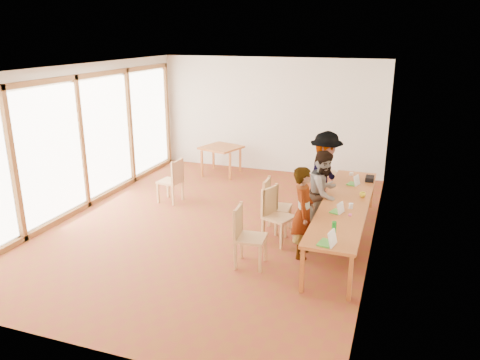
# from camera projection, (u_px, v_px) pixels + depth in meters

# --- Properties ---
(ground) EXTENTS (8.00, 8.00, 0.00)m
(ground) POSITION_uv_depth(u_px,v_px,m) (214.00, 224.00, 9.21)
(ground) COLOR brown
(ground) RESTS_ON ground
(wall_back) EXTENTS (6.00, 0.10, 3.00)m
(wall_back) POSITION_uv_depth(u_px,v_px,m) (271.00, 115.00, 12.34)
(wall_back) COLOR silver
(wall_back) RESTS_ON ground
(wall_front) EXTENTS (6.00, 0.10, 3.00)m
(wall_front) POSITION_uv_depth(u_px,v_px,m) (73.00, 233.00, 5.16)
(wall_front) COLOR silver
(wall_front) RESTS_ON ground
(wall_right) EXTENTS (0.10, 8.00, 3.00)m
(wall_right) POSITION_uv_depth(u_px,v_px,m) (378.00, 165.00, 7.80)
(wall_right) COLOR silver
(wall_right) RESTS_ON ground
(window_wall) EXTENTS (0.10, 8.00, 3.00)m
(window_wall) POSITION_uv_depth(u_px,v_px,m) (81.00, 139.00, 9.69)
(window_wall) COLOR white
(window_wall) RESTS_ON ground
(ceiling) EXTENTS (6.00, 8.00, 0.04)m
(ceiling) POSITION_uv_depth(u_px,v_px,m) (211.00, 67.00, 8.29)
(ceiling) COLOR white
(ceiling) RESTS_ON wall_back
(communal_table) EXTENTS (0.80, 4.00, 0.75)m
(communal_table) POSITION_uv_depth(u_px,v_px,m) (345.00, 205.00, 8.24)
(communal_table) COLOR #BF6A2A
(communal_table) RESTS_ON ground
(side_table) EXTENTS (0.90, 0.90, 0.75)m
(side_table) POSITION_uv_depth(u_px,v_px,m) (221.00, 150.00, 12.23)
(side_table) COLOR #BF6A2A
(side_table) RESTS_ON ground
(chair_near) EXTENTS (0.50, 0.50, 0.53)m
(chair_near) POSITION_uv_depth(u_px,v_px,m) (244.00, 230.00, 7.44)
(chair_near) COLOR tan
(chair_near) RESTS_ON ground
(chair_mid) EXTENTS (0.60, 0.60, 0.53)m
(chair_mid) POSITION_uv_depth(u_px,v_px,m) (274.00, 209.00, 8.31)
(chair_mid) COLOR tan
(chair_mid) RESTS_ON ground
(chair_far) EXTENTS (0.49, 0.49, 0.54)m
(chair_far) POSITION_uv_depth(u_px,v_px,m) (272.00, 200.00, 8.71)
(chair_far) COLOR tan
(chair_far) RESTS_ON ground
(chair_empty) EXTENTS (0.57, 0.57, 0.50)m
(chair_empty) POSITION_uv_depth(u_px,v_px,m) (324.00, 168.00, 10.87)
(chair_empty) COLOR tan
(chair_empty) RESTS_ON ground
(chair_spare) EXTENTS (0.50, 0.50, 0.52)m
(chair_spare) POSITION_uv_depth(u_px,v_px,m) (174.00, 176.00, 10.22)
(chair_spare) COLOR tan
(chair_spare) RESTS_ON ground
(person_near) EXTENTS (0.45, 0.61, 1.56)m
(person_near) POSITION_uv_depth(u_px,v_px,m) (303.00, 212.00, 7.70)
(person_near) COLOR gray
(person_near) RESTS_ON ground
(person_mid) EXTENTS (0.82, 0.93, 1.59)m
(person_mid) POSITION_uv_depth(u_px,v_px,m) (324.00, 193.00, 8.57)
(person_mid) COLOR gray
(person_mid) RESTS_ON ground
(person_far) EXTENTS (0.76, 1.19, 1.76)m
(person_far) POSITION_uv_depth(u_px,v_px,m) (325.00, 175.00, 9.38)
(person_far) COLOR gray
(person_far) RESTS_ON ground
(laptop_near) EXTENTS (0.27, 0.29, 0.22)m
(laptop_near) POSITION_uv_depth(u_px,v_px,m) (329.00, 241.00, 6.58)
(laptop_near) COLOR green
(laptop_near) RESTS_ON communal_table
(laptop_mid) EXTENTS (0.24, 0.25, 0.18)m
(laptop_mid) POSITION_uv_depth(u_px,v_px,m) (338.00, 210.00, 7.75)
(laptop_mid) COLOR green
(laptop_mid) RESTS_ON communal_table
(laptop_far) EXTENTS (0.26, 0.27, 0.20)m
(laptop_far) POSITION_uv_depth(u_px,v_px,m) (355.00, 182.00, 9.16)
(laptop_far) COLOR green
(laptop_far) RESTS_ON communal_table
(yellow_mug) EXTENTS (0.13, 0.13, 0.09)m
(yellow_mug) POSITION_uv_depth(u_px,v_px,m) (362.00, 195.00, 8.48)
(yellow_mug) COLOR #FFF432
(yellow_mug) RESTS_ON communal_table
(green_bottle) EXTENTS (0.07, 0.07, 0.28)m
(green_bottle) POSITION_uv_depth(u_px,v_px,m) (334.00, 231.00, 6.72)
(green_bottle) COLOR #13791B
(green_bottle) RESTS_ON communal_table
(clear_glass) EXTENTS (0.07, 0.07, 0.09)m
(clear_glass) POSITION_uv_depth(u_px,v_px,m) (351.00, 206.00, 7.94)
(clear_glass) COLOR silver
(clear_glass) RESTS_ON communal_table
(condiment_cup) EXTENTS (0.08, 0.08, 0.06)m
(condiment_cup) POSITION_uv_depth(u_px,v_px,m) (351.00, 174.00, 9.77)
(condiment_cup) COLOR white
(condiment_cup) RESTS_ON communal_table
(pink_phone) EXTENTS (0.05, 0.10, 0.01)m
(pink_phone) POSITION_uv_depth(u_px,v_px,m) (350.00, 215.00, 7.65)
(pink_phone) COLOR #E6438C
(pink_phone) RESTS_ON communal_table
(black_pouch) EXTENTS (0.16, 0.26, 0.09)m
(black_pouch) POSITION_uv_depth(u_px,v_px,m) (370.00, 179.00, 9.40)
(black_pouch) COLOR black
(black_pouch) RESTS_ON communal_table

